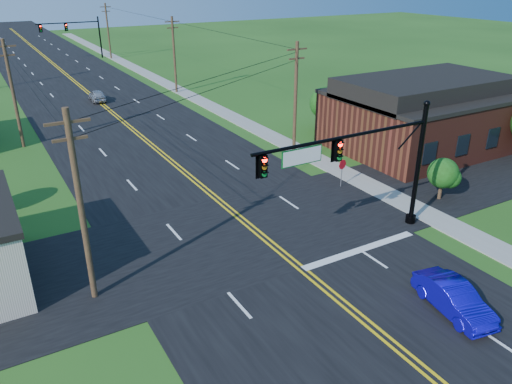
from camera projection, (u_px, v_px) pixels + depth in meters
ground at (400, 355)px, 19.73m from camera, size 260.00×260.00×0.00m
road_main at (93, 98)px, 59.23m from camera, size 16.00×220.00×0.04m
road_cross at (251, 230)px, 29.21m from camera, size 70.00×10.00×0.04m
sidewalk at (209, 105)px, 56.13m from camera, size 2.00×160.00×0.08m
signal_mast_main at (360, 162)px, 26.11m from camera, size 11.30×0.60×7.48m
signal_mast_far at (73, 32)px, 83.13m from camera, size 10.98×0.60×7.48m
brick_building at (421, 120)px, 42.16m from camera, size 14.20×11.20×4.70m
utility_pole_left_a at (81, 205)px, 21.36m from camera, size 1.80×0.28×9.00m
utility_pole_left_b at (13, 92)px, 41.11m from camera, size 1.80×0.28×9.00m
utility_pole_right_a at (295, 97)px, 39.69m from camera, size 1.80×0.28×9.00m
utility_pole_right_b at (174, 54)px, 60.23m from camera, size 1.80×0.28×9.00m
utility_pole_right_c at (108, 30)px, 83.93m from camera, size 1.80×0.28×9.00m
tree_right_back at (326, 103)px, 46.55m from camera, size 3.00×3.00×4.10m
shrub_corner at (443, 173)px, 32.44m from camera, size 2.00×2.00×2.86m
blue_car at (454, 299)px, 21.97m from camera, size 2.15×4.37×1.38m
distant_car at (97, 96)px, 57.63m from camera, size 1.77×3.93×1.31m
stop_sign at (342, 167)px, 34.46m from camera, size 0.72×0.17×2.05m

